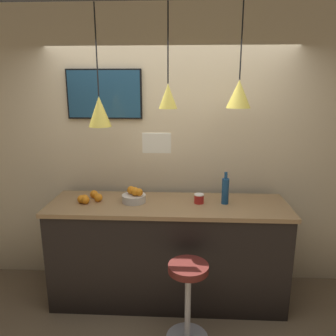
# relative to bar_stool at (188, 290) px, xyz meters

# --- Properties ---
(back_wall) EXTENTS (8.00, 0.06, 2.90)m
(back_wall) POSITION_rel_bar_stool_xyz_m (-0.19, 1.02, 0.97)
(back_wall) COLOR beige
(back_wall) RESTS_ON ground_plane
(service_counter) EXTENTS (2.29, 0.67, 1.02)m
(service_counter) POSITION_rel_bar_stool_xyz_m (-0.19, 0.58, 0.03)
(service_counter) COLOR black
(service_counter) RESTS_ON ground_plane
(bar_stool) EXTENTS (0.36, 0.36, 0.71)m
(bar_stool) POSITION_rel_bar_stool_xyz_m (0.00, 0.00, 0.00)
(bar_stool) COLOR #B7B7BC
(bar_stool) RESTS_ON ground_plane
(fruit_bowl) EXTENTS (0.23, 0.23, 0.15)m
(fruit_bowl) POSITION_rel_bar_stool_xyz_m (-0.52, 0.60, 0.61)
(fruit_bowl) COLOR beige
(fruit_bowl) RESTS_ON service_counter
(orange_pile) EXTENTS (0.23, 0.25, 0.08)m
(orange_pile) POSITION_rel_bar_stool_xyz_m (-0.97, 0.58, 0.58)
(orange_pile) COLOR orange
(orange_pile) RESTS_ON service_counter
(juice_bottle) EXTENTS (0.07, 0.07, 0.31)m
(juice_bottle) POSITION_rel_bar_stool_xyz_m (0.35, 0.60, 0.68)
(juice_bottle) COLOR navy
(juice_bottle) RESTS_ON service_counter
(spread_jar) EXTENTS (0.09, 0.09, 0.09)m
(spread_jar) POSITION_rel_bar_stool_xyz_m (0.10, 0.60, 0.59)
(spread_jar) COLOR red
(spread_jar) RESTS_ON service_counter
(pendant_lamp_left) EXTENTS (0.21, 0.21, 1.05)m
(pendant_lamp_left) POSITION_rel_bar_stool_xyz_m (-0.81, 0.57, 1.42)
(pendant_lamp_left) COLOR black
(pendant_lamp_middle) EXTENTS (0.17, 0.17, 0.88)m
(pendant_lamp_middle) POSITION_rel_bar_stool_xyz_m (-0.19, 0.57, 1.56)
(pendant_lamp_middle) COLOR black
(pendant_lamp_right) EXTENTS (0.22, 0.22, 0.87)m
(pendant_lamp_right) POSITION_rel_bar_stool_xyz_m (0.42, 0.57, 1.57)
(pendant_lamp_right) COLOR black
(mounted_tv) EXTENTS (0.76, 0.04, 0.49)m
(mounted_tv) POSITION_rel_bar_stool_xyz_m (-0.86, 0.97, 1.56)
(mounted_tv) COLOR black
(hanging_menu_board) EXTENTS (0.24, 0.01, 0.17)m
(hanging_menu_board) POSITION_rel_bar_stool_xyz_m (-0.28, 0.32, 1.17)
(hanging_menu_board) COLOR white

